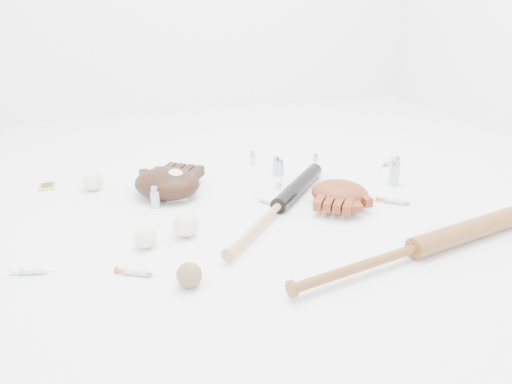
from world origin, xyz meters
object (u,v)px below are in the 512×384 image
object	(u,v)px
glove_dark	(167,183)
pedestal	(176,193)
bat_dark	(279,205)
bat_wood	(416,248)

from	to	relation	value
glove_dark	pedestal	size ratio (longest dim) A/B	3.98
pedestal	bat_dark	bearing A→B (deg)	-37.56
bat_dark	glove_dark	size ratio (longest dim) A/B	2.72
bat_wood	glove_dark	distance (m)	0.90
glove_dark	pedestal	bearing A→B (deg)	-3.01
bat_dark	glove_dark	xyz separation A→B (m)	(-0.34, 0.26, 0.02)
bat_dark	bat_wood	distance (m)	0.48
glove_dark	bat_dark	bearing A→B (deg)	-1.77
bat_wood	glove_dark	world-z (taller)	glove_dark
bat_dark	pedestal	xyz separation A→B (m)	(-0.31, 0.24, -0.01)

